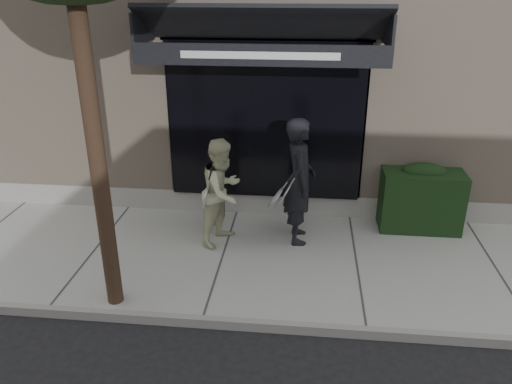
# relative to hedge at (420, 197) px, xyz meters

# --- Properties ---
(ground) EXTENTS (80.00, 80.00, 0.00)m
(ground) POSITION_rel_hedge_xyz_m (-1.10, -1.25, -0.66)
(ground) COLOR black
(ground) RESTS_ON ground
(sidewalk) EXTENTS (20.00, 3.00, 0.12)m
(sidewalk) POSITION_rel_hedge_xyz_m (-1.10, -1.25, -0.60)
(sidewalk) COLOR #9F9F9A
(sidewalk) RESTS_ON ground
(curb) EXTENTS (20.00, 0.10, 0.14)m
(curb) POSITION_rel_hedge_xyz_m (-1.10, -2.80, -0.59)
(curb) COLOR gray
(curb) RESTS_ON ground
(building_facade) EXTENTS (14.30, 8.04, 5.64)m
(building_facade) POSITION_rel_hedge_xyz_m (-1.11, 3.71, 2.08)
(building_facade) COLOR #BAA48E
(building_facade) RESTS_ON ground
(hedge) EXTENTS (1.30, 0.70, 1.14)m
(hedge) POSITION_rel_hedge_xyz_m (0.00, 0.00, 0.00)
(hedge) COLOR black
(hedge) RESTS_ON sidewalk
(pedestrian_front) EXTENTS (0.71, 0.91, 1.99)m
(pedestrian_front) POSITION_rel_hedge_xyz_m (-1.99, -0.63, 0.46)
(pedestrian_front) COLOR black
(pedestrian_front) RESTS_ON sidewalk
(pedestrian_back) EXTENTS (0.92, 1.01, 1.68)m
(pedestrian_back) POSITION_rel_hedge_xyz_m (-3.16, -0.79, 0.30)
(pedestrian_back) COLOR beige
(pedestrian_back) RESTS_ON sidewalk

